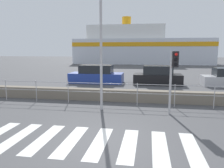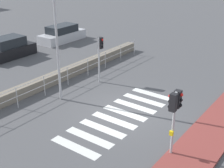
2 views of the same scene
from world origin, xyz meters
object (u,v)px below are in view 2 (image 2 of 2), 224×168
traffic_light_near (175,107)px  parked_car_silver (62,34)px  streetlamp (59,28)px  traffic_light_far (100,50)px  parked_car_black (8,49)px

traffic_light_near → parked_car_silver: traffic_light_near is taller
streetlamp → traffic_light_far: bearing=1.0°
traffic_light_near → traffic_light_far: size_ratio=0.99×
traffic_light_far → parked_car_black: (-0.32, 8.43, -1.37)m
traffic_light_far → parked_car_black: traffic_light_far is taller
streetlamp → parked_car_silver: size_ratio=1.44×
parked_car_black → streetlamp: bearing=-108.8°
parked_car_black → parked_car_silver: bearing=0.0°
traffic_light_near → traffic_light_far: traffic_light_far is taller
streetlamp → parked_car_silver: bearing=44.9°
parked_car_black → traffic_light_near: bearing=-104.5°
traffic_light_near → parked_car_black: 15.82m
streetlamp → parked_car_black: (2.89, 8.49, -3.24)m
parked_car_silver → parked_car_black: bearing=180.0°
traffic_light_far → parked_car_black: size_ratio=0.71×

